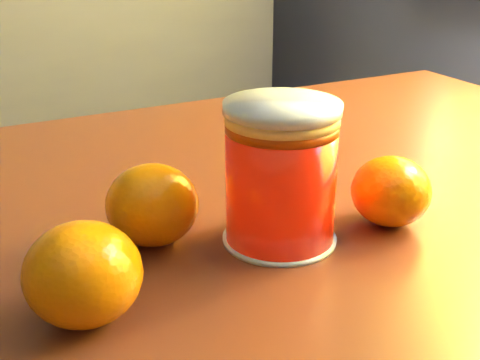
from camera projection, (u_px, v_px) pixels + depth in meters
table at (261, 302)px, 0.62m from camera, size 1.08×0.82×0.75m
juice_glass at (281, 175)px, 0.50m from camera, size 0.09×0.09×0.11m
orange_front at (152, 205)px, 0.51m from camera, size 0.09×0.09×0.06m
orange_back at (391, 191)px, 0.54m from camera, size 0.07×0.07×0.06m
orange_extra at (83, 274)px, 0.41m from camera, size 0.09×0.09×0.07m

